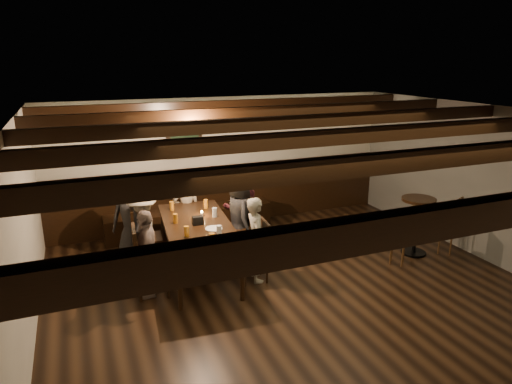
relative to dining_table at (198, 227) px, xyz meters
name	(u,v)px	position (x,y,z in m)	size (l,w,h in m)	color
room	(234,187)	(0.79, 0.66, 0.36)	(7.00, 7.00, 7.00)	black
dining_table	(198,227)	(0.00, 0.00, 0.00)	(1.11, 2.15, 0.78)	black
chair_left_near	(146,248)	(-0.68, 0.51, -0.42)	(0.47, 0.47, 0.95)	black
chair_left_far	(151,274)	(-0.76, -0.39, -0.42)	(0.48, 0.48, 0.97)	black
chair_right_near	(238,237)	(0.76, 0.39, -0.41)	(0.49, 0.49, 0.98)	black
chair_right_far	(254,262)	(0.68, -0.51, -0.45)	(0.44, 0.44, 0.88)	black
person_bench_left	(131,219)	(-0.82, 0.98, -0.09)	(0.61, 0.40, 1.25)	#232326
person_bench_centre	(187,211)	(0.09, 1.05, -0.09)	(0.45, 0.30, 1.24)	gray
person_bench_right	(241,208)	(0.98, 0.82, -0.07)	(0.63, 0.49, 1.29)	#541C25
person_left_near	(143,230)	(-0.71, 0.51, -0.12)	(0.77, 0.44, 1.19)	gray
person_left_far	(147,253)	(-0.79, -0.38, -0.12)	(0.70, 0.29, 1.20)	gray
person_right_near	(240,216)	(0.79, 0.38, -0.05)	(0.65, 0.43, 1.34)	black
person_right_far	(256,239)	(0.71, -0.51, -0.10)	(0.45, 0.30, 1.23)	gray
pint_a	(172,206)	(-0.22, 0.72, 0.13)	(0.07, 0.07, 0.14)	#BF7219
pint_b	(206,204)	(0.31, 0.63, 0.13)	(0.07, 0.07, 0.14)	#BF7219
pint_c	(175,218)	(-0.29, 0.13, 0.13)	(0.07, 0.07, 0.14)	#BF7219
pint_d	(215,212)	(0.32, 0.17, 0.13)	(0.07, 0.07, 0.14)	silver
pint_e	(187,231)	(-0.26, -0.43, 0.13)	(0.07, 0.07, 0.14)	#BF7219
pint_f	(219,230)	(0.15, -0.57, 0.13)	(0.07, 0.07, 0.14)	silver
pint_g	(212,238)	(-0.02, -0.80, 0.13)	(0.07, 0.07, 0.14)	#BF7219
plate_near	(195,242)	(-0.21, -0.68, 0.07)	(0.24, 0.24, 0.01)	white
plate_far	(214,229)	(0.15, -0.31, 0.07)	(0.24, 0.24, 0.01)	white
condiment_caddy	(198,220)	(0.00, -0.05, 0.12)	(0.15, 0.10, 0.12)	black
candle	(202,214)	(0.15, 0.29, 0.09)	(0.05, 0.05, 0.05)	beige
high_top_table	(417,218)	(3.43, -0.65, -0.09)	(0.53, 0.53, 0.95)	black
bar_stool_left	(399,242)	(2.93, -0.85, -0.36)	(0.33, 0.35, 0.96)	#362211
bar_stool_right	(447,232)	(3.93, -0.80, -0.36)	(0.34, 0.35, 0.96)	#362211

